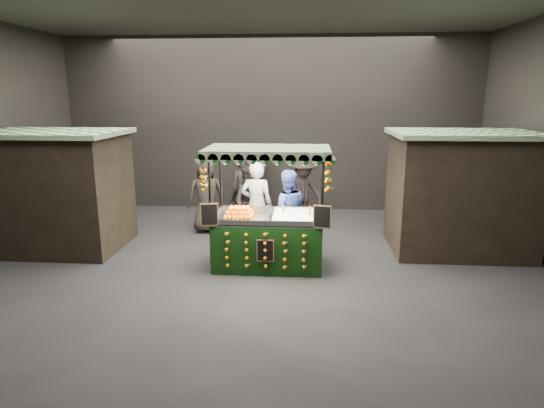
{
  "coord_description": "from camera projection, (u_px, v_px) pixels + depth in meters",
  "views": [
    {
      "loc": [
        1.1,
        -8.48,
        3.35
      ],
      "look_at": [
        0.39,
        0.71,
        1.15
      ],
      "focal_mm": 30.32,
      "sensor_mm": 36.0,
      "label": 1
    }
  ],
  "objects": [
    {
      "name": "shopper_4",
      "position": [
        206.0,
        195.0,
        11.35
      ],
      "size": [
        1.06,
        0.89,
        1.85
      ],
      "rotation": [
        0.0,
        0.0,
        3.53
      ],
      "color": "#292521",
      "rests_on": "ground"
    },
    {
      "name": "ground",
      "position": [
        250.0,
        268.0,
        9.08
      ],
      "size": [
        12.0,
        12.0,
        0.0
      ],
      "primitive_type": "plane",
      "color": "black",
      "rests_on": "ground"
    },
    {
      "name": "neighbour_stall_left",
      "position": [
        56.0,
        190.0,
        10.08
      ],
      "size": [
        3.0,
        2.2,
        2.6
      ],
      "color": "black",
      "rests_on": "ground"
    },
    {
      "name": "shopper_1",
      "position": [
        251.0,
        204.0,
        10.64
      ],
      "size": [
        1.04,
        0.93,
        1.77
      ],
      "rotation": [
        0.0,
        0.0,
        -0.36
      ],
      "color": "black",
      "rests_on": "ground"
    },
    {
      "name": "shopper_0",
      "position": [
        243.0,
        190.0,
        12.31
      ],
      "size": [
        0.66,
        0.46,
        1.74
      ],
      "rotation": [
        0.0,
        0.0,
        -0.07
      ],
      "color": "#2C2724",
      "rests_on": "ground"
    },
    {
      "name": "juice_stall",
      "position": [
        268.0,
        231.0,
        9.03
      ],
      "size": [
        2.45,
        1.44,
        2.37
      ],
      "color": "black",
      "rests_on": "ground"
    },
    {
      "name": "shopper_5",
      "position": [
        445.0,
        200.0,
        11.29
      ],
      "size": [
        1.01,
        1.61,
        1.66
      ],
      "rotation": [
        0.0,
        0.0,
        1.94
      ],
      "color": "black",
      "rests_on": "ground"
    },
    {
      "name": "vendor_blue",
      "position": [
        287.0,
        211.0,
        9.87
      ],
      "size": [
        0.98,
        0.82,
        1.8
      ],
      "rotation": [
        0.0,
        0.0,
        3.31
      ],
      "color": "navy",
      "rests_on": "ground"
    },
    {
      "name": "shopper_2",
      "position": [
        247.0,
        202.0,
        11.3
      ],
      "size": [
        0.98,
        0.64,
        1.55
      ],
      "rotation": [
        0.0,
        0.0,
        2.82
      ],
      "color": "#282121",
      "rests_on": "ground"
    },
    {
      "name": "shopper_6",
      "position": [
        263.0,
        182.0,
        13.36
      ],
      "size": [
        0.54,
        0.71,
        1.75
      ],
      "rotation": [
        0.0,
        0.0,
        -1.36
      ],
      "color": "black",
      "rests_on": "ground"
    },
    {
      "name": "vendor_grey",
      "position": [
        256.0,
        205.0,
        10.15
      ],
      "size": [
        0.73,
        0.51,
        1.94
      ],
      "rotation": [
        0.0,
        0.0,
        3.08
      ],
      "color": "gray",
      "rests_on": "ground"
    },
    {
      "name": "shopper_3",
      "position": [
        303.0,
        192.0,
        11.92
      ],
      "size": [
        1.33,
        1.14,
        1.79
      ],
      "rotation": [
        0.0,
        0.0,
        0.5
      ],
      "color": "black",
      "rests_on": "ground"
    },
    {
      "name": "neighbour_stall_right",
      "position": [
        460.0,
        192.0,
        9.91
      ],
      "size": [
        3.0,
        2.2,
        2.6
      ],
      "color": "black",
      "rests_on": "ground"
    },
    {
      "name": "market_hall",
      "position": [
        247.0,
        93.0,
        8.3
      ],
      "size": [
        12.1,
        10.1,
        5.05
      ],
      "color": "black",
      "rests_on": "ground"
    }
  ]
}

